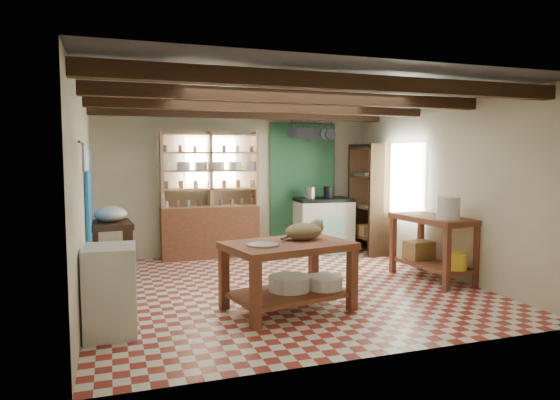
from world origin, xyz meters
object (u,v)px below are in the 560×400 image
object	(u,v)px
prep_table	(112,250)
white_cabinet	(111,290)
stove	(323,225)
right_counter	(433,248)
work_table	(288,276)
cat	(304,231)

from	to	relation	value
prep_table	white_cabinet	world-z (taller)	white_cabinet
stove	white_cabinet	size ratio (longest dim) A/B	1.16
white_cabinet	right_counter	world-z (taller)	right_counter
right_counter	work_table	bearing A→B (deg)	-169.39
cat	stove	bearing A→B (deg)	40.78
prep_table	cat	size ratio (longest dim) A/B	1.85
right_counter	cat	bearing A→B (deg)	-170.22
work_table	right_counter	xyz separation A→B (m)	(2.46, 0.67, 0.06)
prep_table	white_cabinet	xyz separation A→B (m)	(-0.02, -2.41, 0.03)
white_cabinet	cat	xyz separation A→B (m)	(2.17, 0.28, 0.45)
work_table	white_cabinet	world-z (taller)	white_cabinet
white_cabinet	work_table	bearing A→B (deg)	8.17
right_counter	stove	bearing A→B (deg)	100.20
prep_table	cat	bearing A→B (deg)	-48.87
prep_table	stove	bearing A→B (deg)	9.09
prep_table	right_counter	bearing A→B (deg)	-23.71
stove	right_counter	world-z (taller)	stove
work_table	white_cabinet	bearing A→B (deg)	173.65
white_cabinet	right_counter	xyz separation A→B (m)	(4.40, 0.85, 0.01)
work_table	cat	distance (m)	0.56
prep_table	work_table	bearing A→B (deg)	-53.46
right_counter	prep_table	bearing A→B (deg)	155.65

